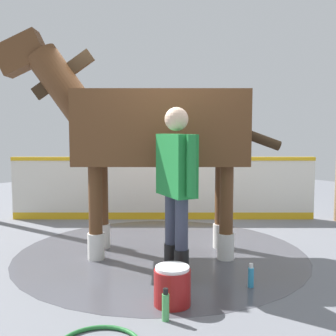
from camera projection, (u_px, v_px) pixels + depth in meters
ground_plane at (175, 248)px, 5.38m from camera, size 16.00×16.00×0.02m
wet_patch at (161, 253)px, 5.15m from camera, size 3.58×3.58×0.00m
barrier_wall at (163, 191)px, 7.03m from camera, size 3.94×3.44×1.07m
horse at (150, 131)px, 5.00m from camera, size 2.74×2.42×2.72m
handler at (176, 181)px, 4.14m from camera, size 0.34×0.68×1.76m
wash_bucket at (172, 286)px, 3.62m from camera, size 0.33×0.33×0.35m
bottle_shampoo at (251, 276)px, 4.03m from camera, size 0.06×0.06×0.24m
bottle_spray at (166, 306)px, 3.33m from camera, size 0.06×0.06×0.27m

